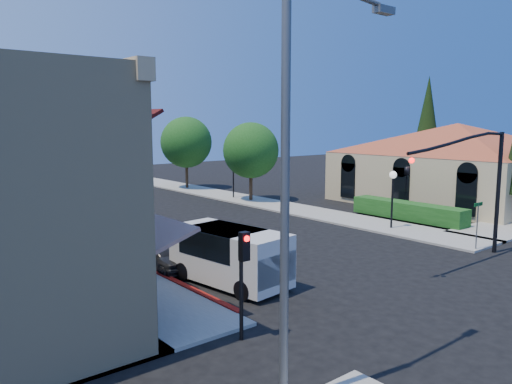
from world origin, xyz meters
TOP-DOWN VIEW (x-y plane):
  - ground at (0.00, 0.00)m, footprint 120.00×120.00m
  - sidewalk_left at (-8.75, 27.00)m, footprint 3.50×50.00m
  - sidewalk_right at (8.75, 27.00)m, footprint 3.50×50.00m
  - curb_red_strip at (-6.90, 8.00)m, footprint 0.25×10.00m
  - mission_building at (21.99, 11.50)m, footprint 30.12×30.12m
  - hedge at (11.70, 9.00)m, footprint 1.40×8.00m
  - conifer_far at (28.00, 18.00)m, footprint 3.20×3.20m
  - street_tree_a at (8.80, 22.00)m, footprint 4.56×4.56m
  - street_tree_b at (8.80, 32.00)m, footprint 4.94×4.94m
  - signal_mast_arm at (5.86, 1.50)m, footprint 8.01×0.39m
  - secondary_signal at (-8.00, 1.41)m, footprint 0.28×0.42m
  - cobra_streetlight at (-9.15, -2.00)m, footprint 3.60×0.25m
  - street_name_sign at (7.50, 2.20)m, footprint 0.80×0.06m
  - lamppost_left_near at (-8.50, 8.00)m, footprint 0.44×0.44m
  - lamppost_left_far at (-8.50, 22.00)m, footprint 0.44×0.44m
  - lamppost_right_near at (8.50, 8.00)m, footprint 0.44×0.44m
  - lamppost_right_far at (8.50, 24.00)m, footprint 0.44×0.44m
  - white_van at (-5.16, 5.88)m, footprint 2.83×5.29m
  - parked_car_a at (-6.20, 9.52)m, footprint 1.58×3.81m
  - parked_car_b at (-4.80, 13.00)m, footprint 1.77×3.91m
  - parked_car_c at (-4.87, 24.61)m, footprint 1.74×4.09m
  - parked_car_d at (-6.20, 27.60)m, footprint 1.94×4.12m

SIDE VIEW (x-z plane):
  - ground at x=0.00m, z-range 0.00..0.00m
  - curb_red_strip at x=-6.90m, z-range -0.03..0.03m
  - hedge at x=11.70m, z-range -0.55..0.55m
  - sidewalk_left at x=-8.75m, z-range 0.00..0.12m
  - sidewalk_right at x=8.75m, z-range 0.00..0.12m
  - parked_car_d at x=-6.20m, z-range 0.00..1.14m
  - parked_car_c at x=-4.87m, z-range 0.00..1.18m
  - parked_car_b at x=-4.80m, z-range 0.00..1.25m
  - parked_car_a at x=-6.20m, z-range 0.00..1.29m
  - white_van at x=-5.16m, z-range 0.18..2.41m
  - street_name_sign at x=7.50m, z-range 0.45..2.95m
  - secondary_signal at x=-8.00m, z-range 0.66..3.98m
  - lamppost_left_near at x=-8.50m, z-range 0.95..4.52m
  - lamppost_left_far at x=-8.50m, z-range 0.95..4.52m
  - lamppost_right_near at x=8.50m, z-range 0.95..4.52m
  - lamppost_right_far at x=8.50m, z-range 0.95..4.52m
  - mission_building at x=21.99m, z-range 0.55..6.95m
  - signal_mast_arm at x=5.86m, z-range 1.09..7.09m
  - street_tree_a at x=8.80m, z-range 0.95..7.43m
  - street_tree_b at x=8.80m, z-range 1.03..8.05m
  - cobra_streetlight at x=-9.15m, z-range 0.61..9.92m
  - conifer_far at x=28.00m, z-range 0.86..11.86m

